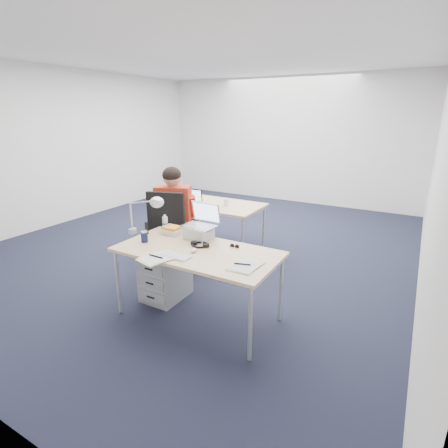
% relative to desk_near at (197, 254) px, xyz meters
% --- Properties ---
extents(floor, '(7.00, 7.00, 0.00)m').
position_rel_desk_near_xyz_m(floor, '(-1.06, 1.75, -0.68)').
color(floor, black).
rests_on(floor, ground).
extents(room, '(6.02, 7.02, 2.80)m').
position_rel_desk_near_xyz_m(room, '(-1.06, 1.75, 1.03)').
color(room, silver).
rests_on(room, ground).
extents(desk_near, '(1.60, 0.80, 0.73)m').
position_rel_desk_near_xyz_m(desk_near, '(0.00, 0.00, 0.00)').
color(desk_near, '#D6B07C').
rests_on(desk_near, ground).
extents(desk_far, '(1.60, 0.80, 0.73)m').
position_rel_desk_near_xyz_m(desk_far, '(-0.91, 1.66, 0.00)').
color(desk_far, '#D6B07C').
rests_on(desk_far, ground).
extents(office_chair, '(0.90, 0.90, 1.12)m').
position_rel_desk_near_xyz_m(office_chair, '(-0.85, 0.70, -0.37)').
color(office_chair, black).
rests_on(office_chair, ground).
extents(seated_person, '(0.63, 0.84, 1.37)m').
position_rel_desk_near_xyz_m(seated_person, '(-0.91, 0.88, -0.00)').
color(seated_person, red).
rests_on(seated_person, ground).
extents(drawer_pedestal_near, '(0.40, 0.50, 0.55)m').
position_rel_desk_near_xyz_m(drawer_pedestal_near, '(-0.54, 0.15, -0.41)').
color(drawer_pedestal_near, '#9EA2A4').
rests_on(drawer_pedestal_near, ground).
extents(drawer_pedestal_far, '(0.40, 0.50, 0.55)m').
position_rel_desk_near_xyz_m(drawer_pedestal_far, '(-1.47, 1.63, -0.41)').
color(drawer_pedestal_far, '#9EA2A4').
rests_on(drawer_pedestal_far, ground).
extents(silver_laptop, '(0.35, 0.28, 0.36)m').
position_rel_desk_near_xyz_m(silver_laptop, '(-0.17, 0.29, 0.23)').
color(silver_laptop, silver).
rests_on(silver_laptop, desk_near).
extents(wireless_keyboard, '(0.32, 0.13, 0.02)m').
position_rel_desk_near_xyz_m(wireless_keyboard, '(-0.09, -0.24, 0.05)').
color(wireless_keyboard, white).
rests_on(wireless_keyboard, desk_near).
extents(computer_mouse, '(0.08, 0.10, 0.03)m').
position_rel_desk_near_xyz_m(computer_mouse, '(-0.00, -0.05, 0.06)').
color(computer_mouse, white).
rests_on(computer_mouse, desk_near).
extents(headphones, '(0.22, 0.17, 0.03)m').
position_rel_desk_near_xyz_m(headphones, '(-0.04, 0.11, 0.06)').
color(headphones, black).
rests_on(headphones, desk_near).
extents(can_koozie, '(0.08, 0.08, 0.12)m').
position_rel_desk_near_xyz_m(can_koozie, '(-0.60, -0.08, 0.10)').
color(can_koozie, '#151C44').
rests_on(can_koozie, desk_near).
extents(water_bottle, '(0.07, 0.07, 0.20)m').
position_rel_desk_near_xyz_m(water_bottle, '(-0.62, 0.29, 0.14)').
color(water_bottle, silver).
rests_on(water_bottle, desk_near).
extents(bear_figurine, '(0.07, 0.05, 0.13)m').
position_rel_desk_near_xyz_m(bear_figurine, '(-0.22, 0.26, 0.11)').
color(bear_figurine, '#267B20').
rests_on(bear_figurine, desk_near).
extents(book_stack, '(0.21, 0.17, 0.09)m').
position_rel_desk_near_xyz_m(book_stack, '(-0.50, 0.25, 0.09)').
color(book_stack, silver).
rests_on(book_stack, desk_near).
extents(cordless_phone, '(0.04, 0.03, 0.14)m').
position_rel_desk_near_xyz_m(cordless_phone, '(-0.75, 0.13, 0.11)').
color(cordless_phone, black).
rests_on(cordless_phone, desk_near).
extents(papers_left, '(0.33, 0.39, 0.01)m').
position_rel_desk_near_xyz_m(papers_left, '(-0.20, -0.35, 0.05)').
color(papers_left, '#F1FB91').
rests_on(papers_left, desk_near).
extents(papers_right, '(0.23, 0.32, 0.01)m').
position_rel_desk_near_xyz_m(papers_right, '(0.57, -0.11, 0.05)').
color(papers_right, '#F1FB91').
rests_on(papers_right, desk_near).
extents(sunglasses, '(0.10, 0.05, 0.02)m').
position_rel_desk_near_xyz_m(sunglasses, '(0.28, 0.25, 0.06)').
color(sunglasses, black).
rests_on(sunglasses, desk_near).
extents(desk_lamp, '(0.45, 0.31, 0.48)m').
position_rel_desk_near_xyz_m(desk_lamp, '(-0.75, 0.06, 0.29)').
color(desk_lamp, silver).
rests_on(desk_lamp, desk_near).
extents(dark_laptop, '(0.35, 0.34, 0.22)m').
position_rel_desk_near_xyz_m(dark_laptop, '(-1.10, 1.45, 0.15)').
color(dark_laptop, black).
rests_on(dark_laptop, desk_far).
extents(far_cup, '(0.09, 0.09, 0.10)m').
position_rel_desk_near_xyz_m(far_cup, '(-0.59, 1.61, 0.10)').
color(far_cup, white).
rests_on(far_cup, desk_far).
extents(far_papers, '(0.24, 0.34, 0.01)m').
position_rel_desk_near_xyz_m(far_papers, '(-1.51, 1.79, 0.05)').
color(far_papers, white).
rests_on(far_papers, desk_far).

